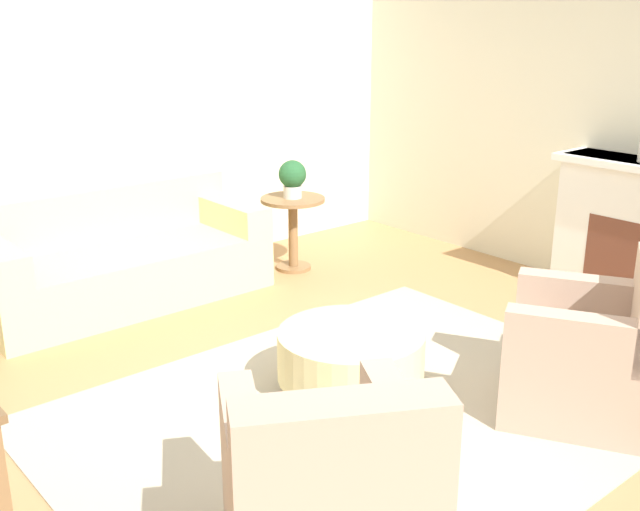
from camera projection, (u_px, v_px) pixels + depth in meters
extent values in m
plane|color=#AD7F51|center=(364.00, 415.00, 4.09)|extent=(16.00, 16.00, 0.00)
cube|color=beige|center=(103.00, 107.00, 5.83)|extent=(9.86, 0.12, 2.80)
cube|color=#B2A893|center=(364.00, 414.00, 4.09)|extent=(3.25, 2.48, 0.01)
cube|color=beige|center=(125.00, 275.00, 5.66)|extent=(2.12, 0.91, 0.42)
cube|color=beige|center=(100.00, 213.00, 5.79)|extent=(2.12, 0.20, 0.41)
cube|color=beige|center=(229.00, 214.00, 6.13)|extent=(0.24, 0.87, 0.22)
cube|color=olive|center=(154.00, 313.00, 5.41)|extent=(1.91, 0.05, 0.06)
cube|color=tan|center=(343.00, 465.00, 2.49)|extent=(0.75, 0.54, 0.48)
cube|color=tan|center=(401.00, 433.00, 2.89)|extent=(0.50, 0.74, 0.27)
cube|color=tan|center=(244.00, 450.00, 2.78)|extent=(0.50, 0.74, 0.27)
cube|color=olive|center=(308.00, 498.00, 3.32)|extent=(0.61, 0.37, 0.06)
cube|color=tan|center=(583.00, 377.00, 4.06)|extent=(1.05, 1.08, 0.41)
cube|color=tan|center=(588.00, 300.00, 4.23)|extent=(0.50, 0.74, 0.27)
cube|color=tan|center=(584.00, 342.00, 3.69)|extent=(0.50, 0.74, 0.27)
cube|color=olive|center=(510.00, 394.00, 4.23)|extent=(0.61, 0.37, 0.06)
cylinder|color=beige|center=(351.00, 355.00, 4.20)|extent=(0.83, 0.83, 0.28)
cylinder|color=olive|center=(347.00, 418.00, 3.93)|extent=(0.05, 0.05, 0.12)
cylinder|color=olive|center=(412.00, 389.00, 4.23)|extent=(0.05, 0.05, 0.12)
cylinder|color=olive|center=(289.00, 384.00, 4.29)|extent=(0.05, 0.05, 0.12)
cylinder|color=olive|center=(353.00, 359.00, 4.59)|extent=(0.05, 0.05, 0.12)
cylinder|color=olive|center=(293.00, 200.00, 6.25)|extent=(0.54, 0.54, 0.03)
cylinder|color=olive|center=(293.00, 235.00, 6.35)|extent=(0.08, 0.08, 0.60)
cylinder|color=olive|center=(294.00, 267.00, 6.43)|extent=(0.30, 0.30, 0.03)
cube|color=brown|center=(629.00, 262.00, 5.40)|extent=(0.02, 0.69, 0.60)
cylinder|color=beige|center=(293.00, 192.00, 6.23)|extent=(0.15, 0.15, 0.10)
sphere|color=#23562D|center=(292.00, 174.00, 6.18)|extent=(0.23, 0.23, 0.23)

